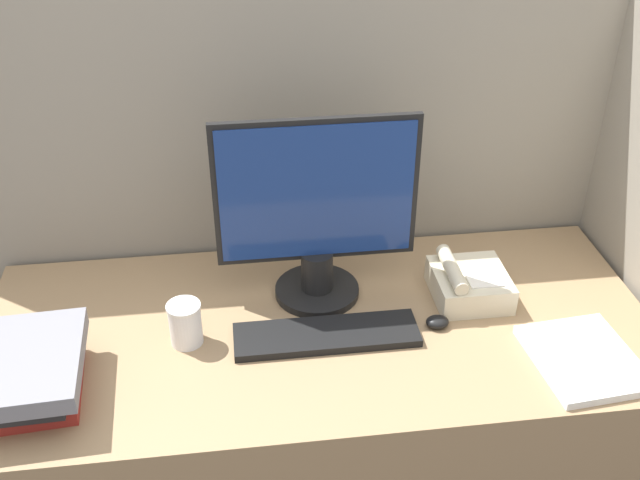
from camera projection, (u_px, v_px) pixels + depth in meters
name	position (u px, v px, depth m)	size (l,w,h in m)	color
cubicle_panel_rear	(302.00, 237.00, 2.18)	(2.05, 0.04, 1.46)	gray
desk	(320.00, 429.00, 2.04)	(1.65, 0.74, 0.72)	#937551
monitor	(317.00, 218.00, 1.83)	(0.50, 0.22, 0.49)	black
keyboard	(326.00, 335.00, 1.80)	(0.44, 0.13, 0.02)	black
mouse	(437.00, 322.00, 1.83)	(0.06, 0.05, 0.03)	black
coffee_cup	(185.00, 324.00, 1.76)	(0.08, 0.08, 0.11)	white
book_stack	(29.00, 373.00, 1.61)	(0.25, 0.31, 0.12)	maroon
desk_telephone	(468.00, 283.00, 1.92)	(0.19, 0.19, 0.11)	beige
paper_pile	(584.00, 359.00, 1.73)	(0.25, 0.29, 0.02)	white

